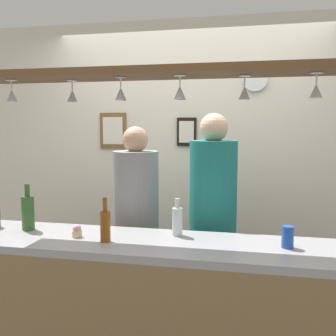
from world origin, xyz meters
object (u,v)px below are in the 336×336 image
cupcake (77,231)px  picture_frame_caricature (113,131)px  bottle_soda_clear (177,221)px  bottle_champagne_green (28,212)px  bottle_beer_amber_tall (105,225)px  drink_can (288,237)px  wall_clock (255,79)px  picture_frame_crest (187,132)px  person_middle_teal_shirt (213,209)px  person_left_grey_shirt (136,213)px

cupcake → picture_frame_caricature: 1.56m
bottle_soda_clear → cupcake: size_ratio=2.95×
bottle_soda_clear → picture_frame_caricature: size_ratio=0.68×
bottle_champagne_green → bottle_beer_amber_tall: size_ratio=1.15×
bottle_soda_clear → drink_can: bottle_soda_clear is taller
drink_can → wall_clock: size_ratio=0.55×
bottle_champagne_green → bottle_soda_clear: (0.97, 0.07, -0.03)m
cupcake → bottle_beer_amber_tall: bearing=-14.9°
drink_can → picture_frame_crest: bearing=120.1°
person_middle_teal_shirt → wall_clock: 1.31m
drink_can → bottle_soda_clear: bearing=169.8°
drink_can → person_middle_teal_shirt: bearing=129.0°
person_left_grey_shirt → drink_can: (1.05, -0.58, 0.04)m
bottle_champagne_green → drink_can: bottle_champagne_green is taller
bottle_beer_amber_tall → wall_clock: wall_clock is taller
cupcake → picture_frame_caricature: size_ratio=0.23×
bottle_beer_amber_tall → picture_frame_crest: bearing=81.1°
person_middle_teal_shirt → bottle_soda_clear: 0.49m
drink_can → picture_frame_crest: (-0.79, 1.37, 0.56)m
cupcake → picture_frame_crest: 1.60m
bottle_soda_clear → cupcake: bottle_soda_clear is taller
bottle_beer_amber_tall → bottle_soda_clear: bearing=29.7°
bottle_soda_clear → picture_frame_crest: size_ratio=0.88×
cupcake → wall_clock: size_ratio=0.35×
wall_clock → picture_frame_caricature: bearing=179.7°
picture_frame_caricature → picture_frame_crest: picture_frame_caricature is taller
cupcake → person_left_grey_shirt: bearing=73.6°
person_left_grey_shirt → person_middle_teal_shirt: (0.58, 0.00, 0.06)m
wall_clock → bottle_beer_amber_tall: bearing=-119.7°
person_left_grey_shirt → picture_frame_crest: 1.02m
bottle_champagne_green → cupcake: 0.40m
bottle_champagne_green → drink_can: (1.61, -0.04, -0.06)m
drink_can → picture_frame_caricature: 2.11m
bottle_champagne_green → bottle_beer_amber_tall: bearing=-13.9°
picture_frame_caricature → wall_clock: wall_clock is taller
picture_frame_crest → person_left_grey_shirt: bearing=-107.6°
picture_frame_caricature → wall_clock: (1.32, -0.01, 0.46)m
picture_frame_caricature → picture_frame_crest: bearing=0.0°
bottle_champagne_green → picture_frame_crest: bearing=58.4°
person_left_grey_shirt → person_middle_teal_shirt: person_middle_teal_shirt is taller
drink_can → person_left_grey_shirt: bearing=151.0°
person_left_grey_shirt → picture_frame_caricature: picture_frame_caricature is taller
cupcake → wall_clock: wall_clock is taller
bottle_champagne_green → bottle_beer_amber_tall: bottle_champagne_green is taller
cupcake → wall_clock: 2.04m
drink_can → wall_clock: 1.72m
person_middle_teal_shirt → wall_clock: size_ratio=7.83×
bottle_champagne_green → person_left_grey_shirt: bearing=43.5°
person_middle_teal_shirt → bottle_champagne_green: person_middle_teal_shirt is taller
bottle_champagne_green → cupcake: size_ratio=3.85×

